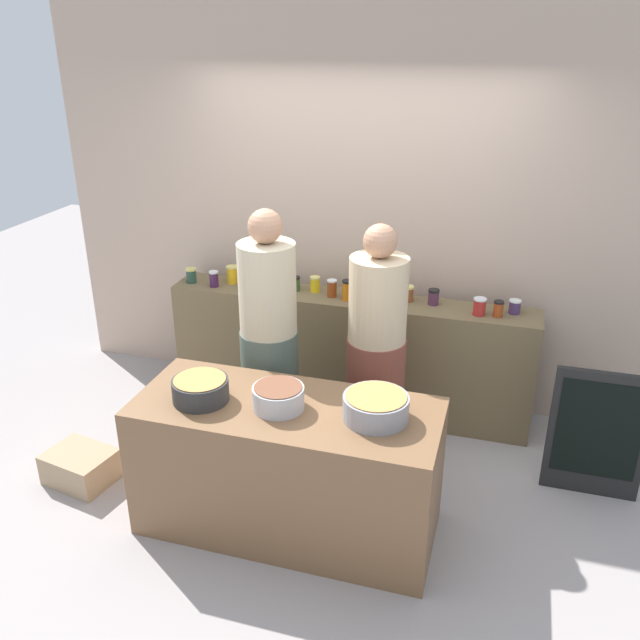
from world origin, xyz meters
TOP-DOWN VIEW (x-y plane):
  - ground at (0.00, 0.00)m, footprint 12.00×12.00m
  - storefront_wall at (0.00, 1.45)m, footprint 4.80×0.12m
  - display_shelf at (0.00, 1.10)m, footprint 2.70×0.36m
  - prep_table at (0.00, -0.30)m, footprint 1.70×0.70m
  - preserve_jar_0 at (-1.24, 1.06)m, footprint 0.08×0.08m
  - preserve_jar_1 at (-1.04, 1.03)m, footprint 0.07×0.07m
  - preserve_jar_2 at (-0.94, 1.14)m, footprint 0.09×0.09m
  - preserve_jar_3 at (-0.78, 1.09)m, footprint 0.09×0.09m
  - preserve_jar_4 at (-0.42, 1.13)m, footprint 0.07×0.07m
  - preserve_jar_5 at (-0.28, 1.15)m, footprint 0.08×0.08m
  - preserve_jar_6 at (-0.13, 1.09)m, footprint 0.07×0.07m
  - preserve_jar_7 at (-0.01, 1.06)m, footprint 0.08×0.08m
  - preserve_jar_8 at (0.09, 1.16)m, footprint 0.08×0.08m
  - preserve_jar_9 at (0.20, 1.15)m, footprint 0.08×0.08m
  - preserve_jar_10 at (0.41, 1.16)m, footprint 0.09×0.09m
  - preserve_jar_11 at (0.60, 1.15)m, footprint 0.08×0.08m
  - preserve_jar_12 at (0.92, 1.05)m, footprint 0.09×0.09m
  - preserve_jar_13 at (1.05, 1.06)m, footprint 0.07×0.07m
  - preserve_jar_14 at (1.15, 1.15)m, footprint 0.08×0.08m
  - cooking_pot_left at (-0.47, -0.37)m, footprint 0.31×0.31m
  - cooking_pot_center at (-0.03, -0.33)m, footprint 0.28×0.28m
  - cooking_pot_right at (0.49, -0.28)m, footprint 0.35×0.35m
  - cook_with_tongs at (-0.33, 0.31)m, footprint 0.37×0.37m
  - cook_in_cap at (0.33, 0.51)m, footprint 0.38×0.38m
  - bread_crate at (-1.43, -0.29)m, footprint 0.47×0.40m
  - chalkboard_sign at (1.72, 0.52)m, footprint 0.58×0.05m

SIDE VIEW (x-z plane):
  - ground at x=0.00m, z-range 0.00..0.00m
  - bread_crate at x=-1.43m, z-range 0.00..0.21m
  - prep_table at x=0.00m, z-range 0.00..0.81m
  - chalkboard_sign at x=1.72m, z-range 0.00..0.86m
  - display_shelf at x=0.00m, z-range 0.00..0.91m
  - cook_in_cap at x=0.33m, z-range -0.08..1.56m
  - cook_with_tongs at x=-0.33m, z-range -0.08..1.65m
  - cooking_pot_center at x=-0.03m, z-range 0.81..0.94m
  - cooking_pot_left at x=-0.47m, z-range 0.81..0.94m
  - cooking_pot_right at x=0.49m, z-range 0.81..0.95m
  - preserve_jar_14 at x=1.15m, z-range 0.91..1.01m
  - preserve_jar_4 at x=-0.42m, z-range 0.91..1.02m
  - preserve_jar_13 at x=1.05m, z-range 0.91..1.02m
  - preserve_jar_10 at x=0.41m, z-range 0.91..1.02m
  - preserve_jar_11 at x=0.60m, z-range 0.91..1.02m
  - preserve_jar_0 at x=-1.24m, z-range 0.91..1.02m
  - preserve_jar_5 at x=-0.28m, z-range 0.91..1.03m
  - preserve_jar_12 at x=0.92m, z-range 0.91..1.03m
  - preserve_jar_1 at x=-1.04m, z-range 0.91..1.03m
  - preserve_jar_8 at x=0.09m, z-range 0.91..1.03m
  - preserve_jar_6 at x=-0.13m, z-range 0.91..1.04m
  - preserve_jar_3 at x=-0.78m, z-range 0.91..1.04m
  - preserve_jar_2 at x=-0.94m, z-range 0.91..1.04m
  - preserve_jar_9 at x=0.20m, z-range 0.91..1.05m
  - preserve_jar_7 at x=-0.01m, z-range 0.91..1.06m
  - storefront_wall at x=0.00m, z-range 0.00..3.00m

